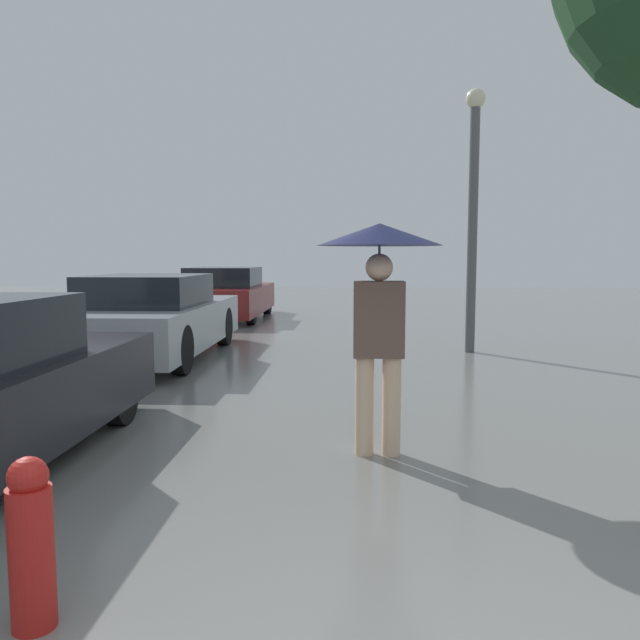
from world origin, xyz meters
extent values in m
cylinder|color=beige|center=(-0.14, 3.41, 0.39)|extent=(0.14, 0.14, 0.77)
cylinder|color=beige|center=(0.07, 3.41, 0.39)|extent=(0.14, 0.14, 0.77)
cube|color=brown|center=(-0.04, 3.41, 1.06)|extent=(0.39, 0.23, 0.58)
sphere|color=beige|center=(-0.04, 3.41, 1.46)|extent=(0.21, 0.21, 0.21)
cylinder|color=#515456|center=(-0.04, 3.41, 1.31)|extent=(0.02, 0.02, 0.62)
cone|color=#191E4C|center=(-0.04, 3.41, 1.70)|extent=(0.95, 0.95, 0.17)
cylinder|color=black|center=(-2.37, 4.16, 0.28)|extent=(0.18, 0.56, 0.56)
cube|color=#9EA3A8|center=(-3.27, 7.96, 0.50)|extent=(1.78, 4.43, 0.64)
cube|color=black|center=(-3.27, 7.74, 1.04)|extent=(1.52, 1.99, 0.45)
cylinder|color=black|center=(-4.07, 9.33, 0.33)|extent=(0.18, 0.65, 0.65)
cylinder|color=black|center=(-2.46, 9.33, 0.33)|extent=(0.18, 0.65, 0.65)
cylinder|color=black|center=(-4.07, 6.59, 0.33)|extent=(0.18, 0.65, 0.65)
cylinder|color=black|center=(-2.46, 6.59, 0.33)|extent=(0.18, 0.65, 0.65)
cube|color=maroon|center=(-3.36, 13.96, 0.48)|extent=(1.88, 4.32, 0.65)
cube|color=black|center=(-3.36, 13.74, 1.04)|extent=(1.59, 1.94, 0.46)
cylinder|color=black|center=(-4.21, 15.30, 0.29)|extent=(0.18, 0.59, 0.59)
cylinder|color=black|center=(-2.52, 15.30, 0.29)|extent=(0.18, 0.59, 0.59)
cylinder|color=black|center=(-4.21, 12.62, 0.29)|extent=(0.18, 0.59, 0.59)
cylinder|color=black|center=(-2.52, 12.62, 0.29)|extent=(0.18, 0.59, 0.59)
cylinder|color=#515456|center=(1.66, 8.73, 1.94)|extent=(0.15, 0.15, 3.89)
sphere|color=beige|center=(1.66, 8.73, 3.98)|extent=(0.31, 0.31, 0.31)
cylinder|color=#B21E19|center=(-1.56, 1.05, 0.30)|extent=(0.18, 0.18, 0.60)
sphere|color=#B21E19|center=(-1.56, 1.05, 0.65)|extent=(0.16, 0.16, 0.16)
camera|label=1|loc=(-0.24, -1.35, 1.54)|focal=35.00mm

